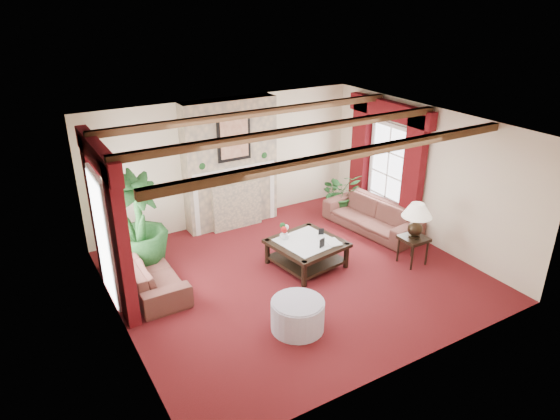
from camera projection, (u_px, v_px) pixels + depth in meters
floor at (295, 275)px, 8.91m from camera, size 6.00×6.00×0.00m
ceiling at (297, 127)px, 7.81m from camera, size 6.00×6.00×0.00m
back_wall at (226, 161)px, 10.53m from camera, size 6.00×0.02×2.70m
left_wall at (114, 249)px, 6.97m from camera, size 0.02×5.50×2.70m
right_wall at (425, 175)px, 9.75m from camera, size 0.02×5.50×2.70m
ceiling_beams at (297, 131)px, 7.84m from camera, size 6.00×3.00×0.12m
fireplace at (228, 99)px, 9.82m from camera, size 2.00×0.52×2.70m
french_door_left at (93, 175)px, 7.45m from camera, size 0.10×1.10×2.16m
french_door_right at (393, 125)px, 10.21m from camera, size 0.10×1.10×2.16m
curtains_left at (96, 147)px, 7.33m from camera, size 0.20×2.40×2.55m
curtains_right at (390, 105)px, 9.99m from camera, size 0.20×2.40×2.55m
sofa_left at (149, 265)px, 8.44m from camera, size 2.02×0.59×0.79m
sofa_right at (372, 211)px, 10.45m from camera, size 2.31×1.21×0.84m
potted_palm at (140, 243)px, 8.93m from camera, size 2.55×2.68×1.02m
small_plant at (340, 198)px, 11.24m from camera, size 1.20×1.26×0.76m
coffee_table at (307, 253)px, 9.15m from camera, size 1.34×1.34×0.48m
side_table at (412, 250)px, 9.21m from camera, size 0.52×0.52×0.54m
ottoman at (298, 315)px, 7.42m from camera, size 0.80×0.80×0.47m
table_lamp at (416, 220)px, 8.96m from camera, size 0.54×0.54×0.69m
flower_vase at (285, 235)px, 9.12m from camera, size 0.20×0.21×0.18m
book at (328, 236)px, 8.90m from camera, size 0.24×0.09×0.32m
photo_frame_a at (322, 243)px, 8.81m from camera, size 0.13×0.06×0.17m
photo_frame_b at (321, 232)px, 9.27m from camera, size 0.10×0.06×0.13m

